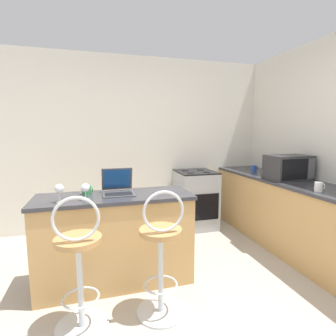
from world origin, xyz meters
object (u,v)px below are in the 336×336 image
at_px(laptop, 118,187).
at_px(stove_range, 195,199).
at_px(microwave, 288,167).
at_px(wine_glass_short, 59,189).
at_px(bar_stool_far, 161,256).
at_px(mug_white, 319,187).
at_px(wine_glass_tall, 85,188).
at_px(mug_green, 87,190).
at_px(bar_stool_near, 79,267).
at_px(mug_blue, 254,168).

distance_m(laptop, stove_range, 1.78).
relative_size(microwave, stove_range, 0.58).
bearing_deg(laptop, wine_glass_short, -157.19).
relative_size(bar_stool_far, stove_range, 1.18).
bearing_deg(mug_white, wine_glass_tall, 172.31).
xyz_separation_m(bar_stool_far, wine_glass_tall, (-0.57, 0.47, 0.48)).
xyz_separation_m(mug_green, mug_white, (2.25, -0.51, 0.01)).
relative_size(bar_stool_near, mug_green, 10.07).
height_order(stove_range, wine_glass_tall, wine_glass_tall).
distance_m(bar_stool_far, laptop, 0.83).
bearing_deg(bar_stool_far, mug_white, 5.69).
xyz_separation_m(bar_stool_near, microwave, (2.48, 0.81, 0.54)).
xyz_separation_m(bar_stool_near, mug_blue, (2.45, 1.50, 0.43)).
distance_m(microwave, wine_glass_tall, 2.45).
relative_size(laptop, microwave, 0.60).
xyz_separation_m(mug_blue, wine_glass_tall, (-2.40, -1.03, 0.06)).
bearing_deg(mug_green, mug_blue, 18.89).
distance_m(laptop, mug_blue, 2.27).
bearing_deg(wine_glass_tall, mug_white, -7.69).
distance_m(mug_blue, wine_glass_short, 2.82).
bearing_deg(laptop, mug_white, -13.87).
xyz_separation_m(stove_range, mug_white, (0.68, -1.62, 0.49)).
bearing_deg(mug_white, laptop, 166.13).
bearing_deg(mug_white, mug_blue, 83.85).
relative_size(bar_stool_far, mug_blue, 10.81).
height_order(laptop, wine_glass_tall, laptop).
bearing_deg(wine_glass_tall, bar_stool_far, -39.65).
bearing_deg(mug_blue, mug_white, -96.15).
bearing_deg(microwave, mug_green, -176.86).
relative_size(mug_blue, wine_glass_short, 0.60).
height_order(laptop, mug_green, laptop).
height_order(bar_stool_far, mug_green, bar_stool_far).
bearing_deg(bar_stool_near, wine_glass_short, 110.21).
height_order(mug_blue, wine_glass_short, wine_glass_short).
xyz_separation_m(microwave, mug_white, (-0.17, -0.65, -0.11)).
bearing_deg(mug_blue, bar_stool_near, -148.51).
bearing_deg(bar_stool_far, microwave, 23.67).
relative_size(bar_stool_near, wine_glass_short, 6.48).
bearing_deg(bar_stool_far, stove_range, 60.66).
xyz_separation_m(laptop, wine_glass_tall, (-0.30, -0.18, 0.04)).
bearing_deg(bar_stool_near, bar_stool_far, 0.00).
distance_m(bar_stool_near, stove_range, 2.42).
distance_m(stove_range, wine_glass_short, 2.31).
height_order(mug_green, wine_glass_tall, wine_glass_tall).
relative_size(bar_stool_far, wine_glass_tall, 7.09).
bearing_deg(laptop, wine_glass_tall, -149.10).
distance_m(bar_stool_near, wine_glass_tall, 0.68).
relative_size(bar_stool_near, mug_blue, 10.81).
bearing_deg(laptop, mug_blue, 22.01).
distance_m(microwave, wine_glass_short, 2.67).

